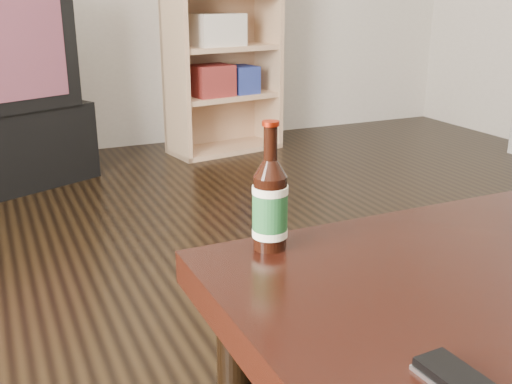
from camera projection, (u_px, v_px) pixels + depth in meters
name	position (u px, v px, depth m)	size (l,w,h in m)	color
bookshelf	(220.00, 43.00, 3.76)	(0.76, 0.44, 1.32)	tan
beer_bottle	(270.00, 205.00, 1.16)	(0.09, 0.09, 0.26)	black
phone	(456.00, 380.00, 0.77)	(0.06, 0.11, 0.02)	#AFAFB2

